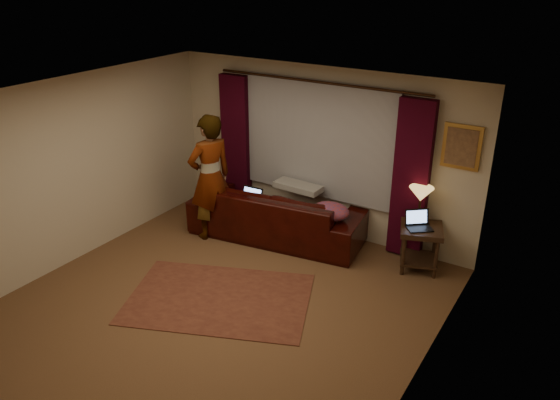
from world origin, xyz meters
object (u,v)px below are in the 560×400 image
Objects in this scene: laptop_sofa at (248,198)px; tiffany_lamp at (420,205)px; end_table at (419,248)px; person at (210,177)px; sofa at (278,204)px; laptop_table at (420,221)px.

laptop_sofa is 0.70× the size of tiffany_lamp.
person reaches higher than end_table.
sofa is 4.15× the size of end_table.
end_table is 0.60m from tiffany_lamp.
laptop_sofa is 0.58× the size of end_table.
laptop_sofa is 2.57m from laptop_table.
end_table is at bearing 38.23° from laptop_table.
sofa reaches higher than laptop_table.
laptop_sofa reaches higher than end_table.
person is (-0.88, -0.51, 0.44)m from sofa.
laptop_table is at bearing 5.93° from laptop_sofa.
laptop_table is (-0.01, -0.07, 0.44)m from end_table.
person is at bearing -164.49° from tiffany_lamp.
laptop_table is at bearing 124.29° from person.
sofa is at bearing -174.47° from end_table.
sofa is 0.46m from laptop_sofa.
sofa is 7.48× the size of laptop_table.
tiffany_lamp reaches higher than sofa.
tiffany_lamp reaches higher than end_table.
person is (-0.52, -0.25, 0.31)m from laptop_sofa.
end_table is 0.45m from laptop_table.
sofa is at bearing 142.55° from person.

